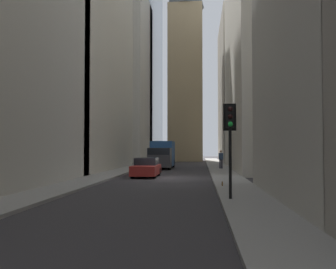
{
  "coord_description": "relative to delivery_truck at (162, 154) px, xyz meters",
  "views": [
    {
      "loc": [
        -27.06,
        -2.64,
        2.17
      ],
      "look_at": [
        12.82,
        0.83,
        3.56
      ],
      "focal_mm": 40.43,
      "sensor_mm": 36.0,
      "label": 1
    }
  ],
  "objects": [
    {
      "name": "building_left_midfar",
      "position": [
        -2.23,
        -11.99,
        11.76
      ],
      "size": [
        18.99,
        10.5,
        26.42
      ],
      "color": "beige",
      "rests_on": "ground_plane"
    },
    {
      "name": "pedestrian",
      "position": [
        -2.13,
        -5.99,
        -0.35
      ],
      "size": [
        0.26,
        0.44,
        1.77
      ],
      "color": "#33333D",
      "rests_on": "sidewalk_left"
    },
    {
      "name": "glass_tower_distant",
      "position": [
        31.74,
        11.2,
        28.49
      ],
      "size": [
        20.47,
        14.0,
        59.9
      ],
      "primitive_type": "cube",
      "color": "#93A3B2",
      "rests_on": "ground_plane"
    },
    {
      "name": "sidewalk_right",
      "position": [
        -12.25,
        3.1,
        -1.39
      ],
      "size": [
        90.0,
        2.2,
        0.14
      ],
      "primitive_type": "cube",
      "color": "gray",
      "rests_on": "ground_plane"
    },
    {
      "name": "ground_plane",
      "position": [
        -12.25,
        -1.4,
        -1.46
      ],
      "size": [
        135.0,
        135.0,
        0.0
      ],
      "primitive_type": "plane",
      "color": "#302D30"
    },
    {
      "name": "discarded_bottle",
      "position": [
        -19.09,
        -5.16,
        -1.21
      ],
      "size": [
        0.07,
        0.07,
        0.27
      ],
      "color": "brown",
      "rests_on": "sidewalk_left"
    },
    {
      "name": "sidewalk_left",
      "position": [
        -12.25,
        -5.9,
        -1.39
      ],
      "size": [
        90.0,
        2.2,
        0.14
      ],
      "primitive_type": "cube",
      "color": "gray",
      "rests_on": "ground_plane"
    },
    {
      "name": "church_spire",
      "position": [
        22.12,
        -1.59,
        17.33
      ],
      "size": [
        6.04,
        6.04,
        36.08
      ],
      "color": "#9E8966",
      "rests_on": "ground_plane"
    },
    {
      "name": "traffic_light_foreground",
      "position": [
        -24.04,
        -5.21,
        1.48
      ],
      "size": [
        0.43,
        0.52,
        3.82
      ],
      "color": "black",
      "rests_on": "sidewalk_left"
    },
    {
      "name": "building_right_far",
      "position": [
        18.08,
        9.2,
        11.42
      ],
      "size": [
        12.91,
        10.0,
        25.76
      ],
      "color": "#B7B2A5",
      "rests_on": "ground_plane"
    },
    {
      "name": "delivery_truck",
      "position": [
        0.0,
        0.0,
        0.0
      ],
      "size": [
        6.46,
        2.25,
        2.84
      ],
      "color": "#285699",
      "rests_on": "ground_plane"
    },
    {
      "name": "sedan_red",
      "position": [
        -11.43,
        -0.0,
        -0.8
      ],
      "size": [
        4.3,
        1.78,
        1.42
      ],
      "color": "maroon",
      "rests_on": "ground_plane"
    },
    {
      "name": "building_right_midfar",
      "position": [
        -3.71,
        9.2,
        14.56
      ],
      "size": [
        19.01,
        10.5,
        32.01
      ],
      "color": "beige",
      "rests_on": "ground_plane"
    },
    {
      "name": "building_left_far",
      "position": [
        17.76,
        -12.0,
        9.09
      ],
      "size": [
        16.94,
        10.0,
        21.11
      ],
      "color": "#A8A091",
      "rests_on": "ground_plane"
    }
  ]
}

